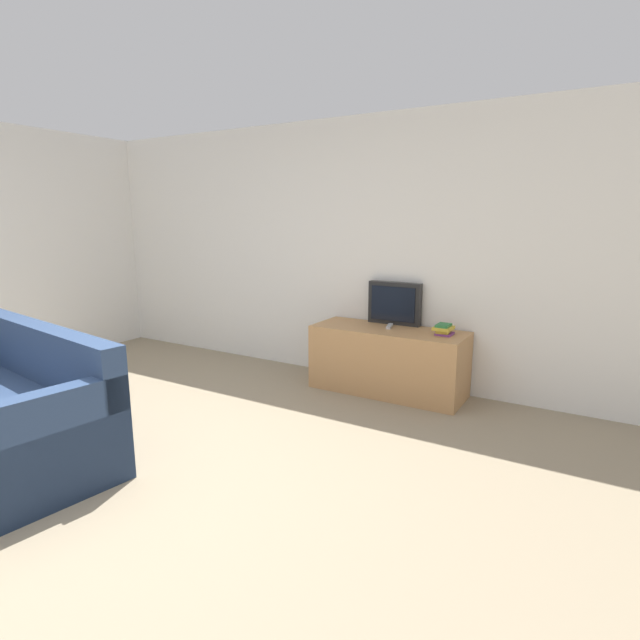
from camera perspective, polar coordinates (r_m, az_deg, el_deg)
name	(u,v)px	position (r m, az deg, el deg)	size (l,w,h in m)	color
ground_plane	(72,503)	(3.42, -26.51, -18.23)	(14.00, 14.00, 0.00)	gray
wall_back	(329,250)	(5.25, 1.07, 7.97)	(9.00, 0.06, 2.60)	white
tv_stand	(388,361)	(4.78, 7.77, -4.62)	(1.44, 0.54, 0.62)	tan
television	(394,303)	(4.88, 8.50, 1.90)	(0.52, 0.09, 0.41)	black
book_stack	(444,329)	(4.55, 13.95, -1.04)	(0.16, 0.19, 0.10)	#7A3884
remote_on_stand	(389,326)	(4.76, 7.95, -0.71)	(0.08, 0.18, 0.02)	#B7B7B7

